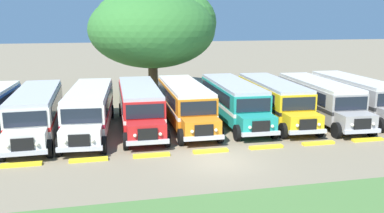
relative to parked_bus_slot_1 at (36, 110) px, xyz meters
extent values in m
plane|color=#84755B|center=(9.96, -7.49, -1.58)|extent=(220.00, 220.00, 0.00)
cube|color=black|center=(-1.95, 0.73, 0.47)|extent=(0.48, 7.99, 0.80)
cube|color=silver|center=(-2.98, 5.11, -0.14)|extent=(0.90, 0.11, 1.30)
cylinder|color=black|center=(-1.87, 3.43, -1.08)|extent=(0.33, 1.01, 1.00)
cube|color=silver|center=(-0.01, 0.31, -0.03)|extent=(2.67, 9.24, 2.10)
cube|color=red|center=(-0.01, 0.31, -0.20)|extent=(2.70, 9.26, 0.24)
cube|color=black|center=(1.26, 0.63, 0.47)|extent=(0.18, 8.00, 0.80)
cube|color=black|center=(-1.28, 0.58, 0.47)|extent=(0.18, 8.00, 0.80)
cube|color=#B2B2B7|center=(-0.01, 0.31, 1.13)|extent=(2.58, 9.14, 0.22)
cube|color=silver|center=(0.09, -4.99, -0.56)|extent=(2.22, 1.44, 1.05)
cube|color=black|center=(0.10, -5.73, -0.53)|extent=(1.10, 0.12, 0.70)
cube|color=#B7B7BC|center=(0.10, -5.77, -0.96)|extent=(2.40, 0.24, 0.24)
cube|color=black|center=(0.08, -4.32, 0.47)|extent=(2.20, 0.10, 0.84)
cube|color=red|center=(-0.09, 4.93, -0.14)|extent=(0.90, 0.08, 1.30)
sphere|color=#EAE5C6|center=(0.80, -5.77, -0.53)|extent=(0.20, 0.20, 0.20)
sphere|color=#EAE5C6|center=(-0.60, -5.79, -0.53)|extent=(0.20, 0.20, 0.20)
cylinder|color=black|center=(1.29, -4.87, -1.08)|extent=(0.30, 1.00, 1.00)
cylinder|color=black|center=(-1.11, -4.91, -1.08)|extent=(0.30, 1.00, 1.00)
cylinder|color=black|center=(1.14, 3.33, -1.08)|extent=(0.30, 1.00, 1.00)
cylinder|color=black|center=(-1.26, 3.29, -1.08)|extent=(0.30, 1.00, 1.00)
cube|color=silver|center=(3.34, 0.39, -0.03)|extent=(3.20, 9.36, 2.10)
cube|color=maroon|center=(3.34, 0.39, -0.20)|extent=(3.23, 9.39, 0.24)
cube|color=black|center=(4.63, 0.59, 0.47)|extent=(0.65, 7.98, 0.80)
cube|color=black|center=(2.10, 0.78, 0.47)|extent=(0.65, 7.98, 0.80)
cube|color=beige|center=(3.34, 0.39, 1.13)|extent=(3.11, 9.26, 0.22)
cube|color=silver|center=(2.94, -4.90, -0.56)|extent=(2.30, 1.56, 1.05)
cube|color=black|center=(2.88, -5.64, -0.53)|extent=(1.10, 0.18, 0.70)
cube|color=#B7B7BC|center=(2.88, -5.68, -0.96)|extent=(2.41, 0.38, 0.24)
cube|color=black|center=(2.99, -4.23, 0.47)|extent=(2.20, 0.23, 0.84)
cube|color=maroon|center=(3.70, 4.99, -0.14)|extent=(0.90, 0.13, 1.30)
sphere|color=#EAE5C6|center=(3.57, -5.74, -0.53)|extent=(0.20, 0.20, 0.20)
sphere|color=#EAE5C6|center=(2.18, -5.63, -0.53)|extent=(0.20, 0.20, 0.20)
cylinder|color=black|center=(4.14, -4.89, -1.08)|extent=(0.36, 1.02, 1.00)
cylinder|color=black|center=(1.75, -4.71, -1.08)|extent=(0.36, 1.02, 1.00)
cylinder|color=black|center=(4.77, 3.29, -1.08)|extent=(0.36, 1.02, 1.00)
cylinder|color=black|center=(2.38, 3.47, -1.08)|extent=(0.36, 1.02, 1.00)
cube|color=red|center=(6.64, 0.79, -0.03)|extent=(2.68, 9.25, 2.10)
cube|color=white|center=(6.64, 0.79, -0.20)|extent=(2.71, 9.27, 0.24)
cube|color=black|center=(7.92, 1.07, 0.47)|extent=(0.19, 8.00, 0.80)
cube|color=black|center=(5.38, 1.12, 0.47)|extent=(0.19, 8.00, 0.80)
cube|color=#B2B2B7|center=(6.64, 0.79, 1.13)|extent=(2.59, 9.14, 0.22)
cube|color=red|center=(6.54, -4.51, -0.56)|extent=(2.23, 1.44, 1.05)
cube|color=black|center=(6.53, -5.25, -0.53)|extent=(1.10, 0.12, 0.70)
cube|color=#B7B7BC|center=(6.53, -5.29, -0.96)|extent=(2.40, 0.25, 0.24)
cube|color=black|center=(6.55, -3.84, 0.47)|extent=(2.20, 0.10, 0.84)
cube|color=white|center=(6.73, 5.41, -0.14)|extent=(0.90, 0.08, 1.30)
sphere|color=#EAE5C6|center=(7.22, -5.31, -0.53)|extent=(0.20, 0.20, 0.20)
sphere|color=#EAE5C6|center=(5.83, -5.28, -0.53)|extent=(0.20, 0.20, 0.20)
cylinder|color=black|center=(7.74, -4.43, -1.08)|extent=(0.30, 1.01, 1.00)
cylinder|color=black|center=(5.34, -4.39, -1.08)|extent=(0.30, 1.01, 1.00)
cylinder|color=black|center=(7.90, 3.77, -1.08)|extent=(0.30, 1.01, 1.00)
cylinder|color=black|center=(5.50, 3.81, -1.08)|extent=(0.30, 1.01, 1.00)
cube|color=orange|center=(9.83, 0.90, -0.03)|extent=(2.60, 9.23, 2.10)
cube|color=white|center=(9.83, 0.90, -0.20)|extent=(2.63, 9.25, 0.24)
cube|color=black|center=(11.11, 1.19, 0.47)|extent=(0.13, 8.00, 0.80)
cube|color=black|center=(8.57, 1.22, 0.47)|extent=(0.13, 8.00, 0.80)
cube|color=silver|center=(9.83, 0.90, 1.13)|extent=(2.52, 9.13, 0.22)
cube|color=orange|center=(9.77, -4.40, -0.56)|extent=(2.22, 1.42, 1.05)
cube|color=black|center=(9.77, -5.14, -0.53)|extent=(1.10, 0.11, 0.70)
cube|color=#B7B7BC|center=(9.77, -5.18, -0.96)|extent=(2.40, 0.23, 0.24)
cube|color=black|center=(9.78, -3.73, 0.47)|extent=(2.20, 0.08, 0.84)
cube|color=white|center=(9.88, 5.52, -0.14)|extent=(0.90, 0.07, 1.30)
sphere|color=#EAE5C6|center=(10.47, -5.20, -0.53)|extent=(0.20, 0.20, 0.20)
sphere|color=#EAE5C6|center=(9.07, -5.18, -0.53)|extent=(0.20, 0.20, 0.20)
cylinder|color=black|center=(10.98, -4.31, -1.08)|extent=(0.29, 1.00, 1.00)
cylinder|color=black|center=(8.58, -4.28, -1.08)|extent=(0.29, 1.00, 1.00)
cylinder|color=black|center=(11.07, 3.89, -1.08)|extent=(0.29, 1.00, 1.00)
cylinder|color=black|center=(8.67, 3.91, -1.08)|extent=(0.29, 1.00, 1.00)
cube|color=teal|center=(13.45, 1.02, -0.03)|extent=(2.73, 9.26, 2.10)
cube|color=white|center=(13.45, 1.02, -0.20)|extent=(2.77, 9.28, 0.24)
cube|color=black|center=(14.72, 1.28, 0.47)|extent=(0.24, 8.00, 0.80)
cube|color=black|center=(12.18, 1.35, 0.47)|extent=(0.24, 8.00, 0.80)
cube|color=#B2B2B7|center=(13.45, 1.02, 1.13)|extent=(2.65, 9.16, 0.22)
cube|color=teal|center=(13.31, -4.28, -0.56)|extent=(2.24, 1.46, 1.05)
cube|color=black|center=(13.29, -5.02, -0.53)|extent=(1.10, 0.13, 0.70)
cube|color=#B7B7BC|center=(13.29, -5.06, -0.96)|extent=(2.40, 0.26, 0.24)
cube|color=black|center=(13.33, -3.61, 0.47)|extent=(2.20, 0.12, 0.84)
cube|color=white|center=(13.56, 5.63, -0.14)|extent=(0.90, 0.08, 1.30)
sphere|color=#EAE5C6|center=(13.99, -5.09, -0.53)|extent=(0.20, 0.20, 0.20)
sphere|color=#EAE5C6|center=(12.59, -5.05, -0.53)|extent=(0.20, 0.20, 0.20)
cylinder|color=black|center=(14.51, -4.21, -1.08)|extent=(0.31, 1.01, 1.00)
cylinder|color=black|center=(12.11, -4.15, -1.08)|extent=(0.31, 1.01, 1.00)
cylinder|color=black|center=(14.72, 3.98, -1.08)|extent=(0.31, 1.01, 1.00)
cylinder|color=black|center=(12.32, 4.05, -1.08)|extent=(0.31, 1.01, 1.00)
cube|color=yellow|center=(16.49, 0.79, -0.03)|extent=(2.91, 9.30, 2.10)
cube|color=black|center=(16.49, 0.79, -0.20)|extent=(2.94, 9.32, 0.24)
cube|color=black|center=(17.77, 1.03, 0.47)|extent=(0.40, 7.99, 0.80)
cube|color=black|center=(15.24, 1.15, 0.47)|extent=(0.40, 7.99, 0.80)
cube|color=#B2B2B7|center=(16.49, 0.79, 1.13)|extent=(2.83, 9.20, 0.22)
cube|color=yellow|center=(16.25, -4.51, -0.56)|extent=(2.26, 1.50, 1.05)
cube|color=black|center=(16.22, -5.25, -0.53)|extent=(1.10, 0.15, 0.70)
cube|color=#B7B7BC|center=(16.22, -5.29, -0.96)|extent=(2.41, 0.31, 0.24)
cube|color=black|center=(16.28, -3.84, 0.47)|extent=(2.20, 0.16, 0.84)
cube|color=black|center=(16.70, 5.40, -0.14)|extent=(0.90, 0.10, 1.30)
sphere|color=#EAE5C6|center=(16.92, -5.33, -0.53)|extent=(0.20, 0.20, 0.20)
sphere|color=#EAE5C6|center=(15.52, -5.26, -0.53)|extent=(0.20, 0.20, 0.20)
cylinder|color=black|center=(17.46, -4.46, -1.08)|extent=(0.32, 1.01, 1.00)
cylinder|color=black|center=(15.06, -4.35, -1.08)|extent=(0.32, 1.01, 1.00)
cylinder|color=black|center=(17.83, 3.73, -1.08)|extent=(0.32, 1.01, 1.00)
cylinder|color=black|center=(15.43, 3.84, -1.08)|extent=(0.32, 1.01, 1.00)
cube|color=#9E9993|center=(19.82, 0.17, -0.03)|extent=(2.97, 9.32, 2.10)
cube|color=#282828|center=(19.82, 0.17, -0.20)|extent=(3.00, 9.34, 0.24)
cube|color=black|center=(21.11, 0.40, 0.47)|extent=(0.45, 7.99, 0.80)
cube|color=black|center=(18.57, 0.54, 0.47)|extent=(0.45, 7.99, 0.80)
cube|color=beige|center=(19.82, 0.17, 1.13)|extent=(2.89, 9.21, 0.22)
cube|color=#9E9993|center=(19.55, -5.12, -0.56)|extent=(2.27, 1.51, 1.05)
cube|color=black|center=(19.51, -5.86, -0.53)|extent=(1.10, 0.16, 0.70)
cube|color=#B7B7BC|center=(19.51, -5.90, -0.96)|extent=(2.41, 0.32, 0.24)
cube|color=black|center=(19.58, -4.45, 0.47)|extent=(2.20, 0.17, 0.84)
cube|color=#282828|center=(20.06, 4.78, -0.14)|extent=(0.90, 0.11, 1.30)
sphere|color=#EAE5C6|center=(20.21, -5.95, -0.53)|extent=(0.20, 0.20, 0.20)
sphere|color=#EAE5C6|center=(18.81, -5.87, -0.53)|extent=(0.20, 0.20, 0.20)
cylinder|color=black|center=(20.75, -5.08, -1.08)|extent=(0.33, 1.01, 1.00)
cylinder|color=black|center=(18.36, -4.96, -1.08)|extent=(0.33, 1.01, 1.00)
cylinder|color=black|center=(21.18, 3.10, -1.08)|extent=(0.33, 1.01, 1.00)
cylinder|color=black|center=(18.78, 3.23, -1.08)|extent=(0.33, 1.01, 1.00)
cube|color=#9E9993|center=(23.22, 0.74, -0.03)|extent=(2.83, 9.29, 2.10)
cube|color=#282828|center=(23.22, 0.74, -0.20)|extent=(2.86, 9.31, 0.24)
cube|color=black|center=(24.50, 1.00, 0.47)|extent=(0.33, 8.00, 0.80)
cube|color=black|center=(21.97, 1.09, 0.47)|extent=(0.33, 8.00, 0.80)
cube|color=beige|center=(23.22, 0.74, 1.13)|extent=(2.75, 9.18, 0.22)
cube|color=#282828|center=(23.39, 5.36, -0.14)|extent=(0.90, 0.09, 1.30)
cylinder|color=black|center=(21.84, -4.41, -1.08)|extent=(0.32, 1.01, 1.00)
cylinder|color=black|center=(24.53, 3.70, -1.08)|extent=(0.32, 1.01, 1.00)
cylinder|color=black|center=(22.13, 3.78, -1.08)|extent=(0.32, 1.01, 1.00)
cube|color=yellow|center=(0.00, -5.92, -1.51)|extent=(2.00, 0.36, 0.15)
cube|color=yellow|center=(3.32, -5.92, -1.51)|extent=(2.00, 0.36, 0.15)
cube|color=yellow|center=(6.64, -5.92, -1.51)|extent=(2.00, 0.36, 0.15)
cube|color=yellow|center=(9.96, -5.92, -1.51)|extent=(2.00, 0.36, 0.15)
cube|color=yellow|center=(13.28, -5.92, -1.51)|extent=(2.00, 0.36, 0.15)
cube|color=yellow|center=(16.60, -5.92, -1.51)|extent=(2.00, 0.36, 0.15)
cube|color=yellow|center=(19.91, -5.92, -1.51)|extent=(2.00, 0.36, 0.15)
cylinder|color=brown|center=(8.89, 10.99, 0.26)|extent=(0.89, 0.89, 3.69)
ellipsoid|color=#33702D|center=(8.89, 10.99, 4.75)|extent=(11.63, 11.69, 7.04)
sphere|color=#33702D|center=(12.51, 12.52, 5.35)|extent=(5.71, 5.71, 5.71)
sphere|color=#33702D|center=(6.36, 10.21, 5.12)|extent=(5.56, 5.56, 5.56)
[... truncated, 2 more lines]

